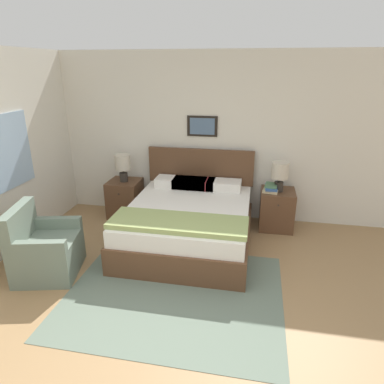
# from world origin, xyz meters

# --- Properties ---
(ground_plane) EXTENTS (16.00, 16.00, 0.00)m
(ground_plane) POSITION_xyz_m (0.00, 0.00, 0.00)
(ground_plane) COLOR #99754C
(wall_back) EXTENTS (7.18, 0.09, 2.60)m
(wall_back) POSITION_xyz_m (-0.00, 3.17, 1.30)
(wall_back) COLOR silver
(wall_back) RESTS_ON ground_plane
(wall_left) EXTENTS (0.08, 5.54, 2.60)m
(wall_left) POSITION_xyz_m (-2.42, 1.56, 1.30)
(wall_left) COLOR silver
(wall_left) RESTS_ON ground_plane
(area_rug_main) EXTENTS (2.34, 1.93, 0.01)m
(area_rug_main) POSITION_xyz_m (-0.03, 0.93, 0.00)
(area_rug_main) COLOR slate
(area_rug_main) RESTS_ON ground_plane
(bed) EXTENTS (1.69, 1.99, 1.14)m
(bed) POSITION_xyz_m (-0.11, 2.13, 0.32)
(bed) COLOR brown
(bed) RESTS_ON ground_plane
(armchair) EXTENTS (0.82, 0.86, 0.86)m
(armchair) POSITION_xyz_m (-1.65, 1.05, 0.30)
(armchair) COLOR slate
(armchair) RESTS_ON ground_plane
(nightstand_near_window) EXTENTS (0.50, 0.52, 0.61)m
(nightstand_near_window) POSITION_xyz_m (-1.33, 2.84, 0.30)
(nightstand_near_window) COLOR brown
(nightstand_near_window) RESTS_ON ground_plane
(nightstand_by_door) EXTENTS (0.50, 0.52, 0.61)m
(nightstand_by_door) POSITION_xyz_m (1.12, 2.84, 0.30)
(nightstand_by_door) COLOR brown
(nightstand_by_door) RESTS_ON ground_plane
(table_lamp_near_window) EXTENTS (0.25, 0.25, 0.44)m
(table_lamp_near_window) POSITION_xyz_m (-1.32, 2.83, 0.89)
(table_lamp_near_window) COLOR #2D2823
(table_lamp_near_window) RESTS_ON nightstand_near_window
(table_lamp_by_door) EXTENTS (0.25, 0.25, 0.44)m
(table_lamp_by_door) POSITION_xyz_m (1.12, 2.83, 0.89)
(table_lamp_by_door) COLOR #2D2823
(table_lamp_by_door) RESTS_ON nightstand_by_door
(book_thick_bottom) EXTENTS (0.26, 0.28, 0.04)m
(book_thick_bottom) POSITION_xyz_m (1.01, 2.79, 0.63)
(book_thick_bottom) COLOR beige
(book_thick_bottom) RESTS_ON nightstand_by_door
(book_hardcover_middle) EXTENTS (0.17, 0.28, 0.04)m
(book_hardcover_middle) POSITION_xyz_m (1.01, 2.79, 0.67)
(book_hardcover_middle) COLOR #335693
(book_hardcover_middle) RESTS_ON book_thick_bottom
(book_novel_upper) EXTENTS (0.20, 0.24, 0.04)m
(book_novel_upper) POSITION_xyz_m (1.01, 2.79, 0.70)
(book_novel_upper) COLOR #4C7551
(book_novel_upper) RESTS_ON book_hardcover_middle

